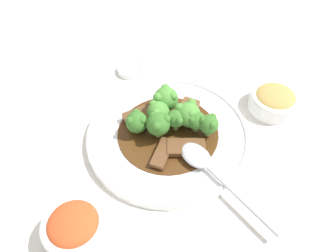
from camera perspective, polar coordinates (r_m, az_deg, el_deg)
name	(u,v)px	position (r m, az deg, el deg)	size (l,w,h in m)	color
ground_plane	(168,137)	(0.64, 0.00, -2.01)	(4.00, 4.00, 0.00)	silver
main_plate	(168,134)	(0.63, 0.00, -1.44)	(0.31, 0.31, 0.02)	white
beef_strip_0	(186,147)	(0.59, 3.20, -3.73)	(0.06, 0.08, 0.01)	brown
beef_strip_1	(140,117)	(0.64, -4.91, 1.62)	(0.04, 0.06, 0.01)	brown
beef_strip_2	(187,110)	(0.65, 3.40, 2.79)	(0.06, 0.06, 0.01)	brown
beef_strip_3	(163,153)	(0.58, -0.96, -4.71)	(0.06, 0.06, 0.01)	brown
broccoli_floret_0	(209,124)	(0.60, 7.11, 0.33)	(0.04, 0.04, 0.05)	#7FA84C
broccoli_floret_1	(196,120)	(0.61, 4.96, 0.98)	(0.04, 0.04, 0.04)	#7FA84C
broccoli_floret_2	(158,112)	(0.61, -1.69, 2.43)	(0.04, 0.04, 0.05)	#7FA84C
broccoli_floret_3	(177,120)	(0.60, 1.56, 1.01)	(0.03, 0.03, 0.05)	#7FA84C
broccoli_floret_4	(166,98)	(0.63, -0.38, 4.83)	(0.05, 0.05, 0.06)	#7FA84C
broccoli_floret_5	(159,125)	(0.59, -1.63, 0.24)	(0.04, 0.04, 0.05)	#7FA84C
broccoli_floret_6	(187,113)	(0.61, 3.34, 2.35)	(0.05, 0.05, 0.05)	#8EB756
broccoli_floret_7	(137,122)	(0.60, -5.47, 0.75)	(0.04, 0.04, 0.05)	#8EB756
serving_spoon	(202,161)	(0.57, 5.98, -6.17)	(0.22, 0.08, 0.01)	#B7B7BC
side_bowl_kimchi	(75,228)	(0.53, -15.88, -16.73)	(0.10, 0.10, 0.06)	white
side_bowl_appetizer	(274,100)	(0.71, 18.00, 4.34)	(0.10, 0.10, 0.04)	white
sauce_dish	(130,70)	(0.78, -6.68, 9.73)	(0.06, 0.06, 0.01)	white
paper_napkin	(152,64)	(0.79, -2.77, 10.66)	(0.12, 0.12, 0.01)	white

